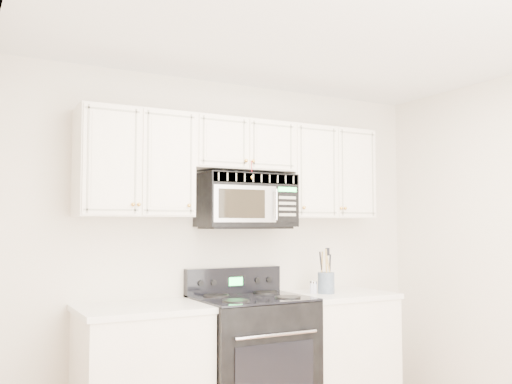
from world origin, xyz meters
TOP-DOWN VIEW (x-y plane):
  - room at (0.00, 0.00)m, footprint 3.51×3.51m
  - base_cabinet_left at (-0.80, 1.44)m, footprint 0.86×0.65m
  - base_cabinet_right at (0.80, 1.44)m, footprint 0.86×0.65m
  - range at (0.02, 1.41)m, footprint 0.80×0.73m
  - upper_cabinets at (0.00, 1.58)m, footprint 2.44×0.37m
  - microwave at (0.06, 1.56)m, footprint 0.73×0.42m
  - utensil_crock at (0.70, 1.42)m, footprint 0.13×0.13m
  - shaker_salt at (0.60, 1.47)m, footprint 0.04×0.04m
  - shaker_pepper at (0.61, 1.45)m, footprint 0.04×0.04m

SIDE VIEW (x-z plane):
  - base_cabinet_left at x=-0.80m, z-range -0.03..0.89m
  - base_cabinet_right at x=0.80m, z-range -0.03..0.89m
  - range at x=0.02m, z-range -0.08..1.05m
  - shaker_pepper at x=0.61m, z-range 0.92..1.02m
  - shaker_salt at x=0.60m, z-range 0.92..1.02m
  - utensil_crock at x=0.70m, z-range 0.83..1.19m
  - room at x=0.00m, z-range 0.00..2.60m
  - microwave at x=0.06m, z-range 1.45..1.86m
  - upper_cabinets at x=0.00m, z-range 1.56..2.31m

